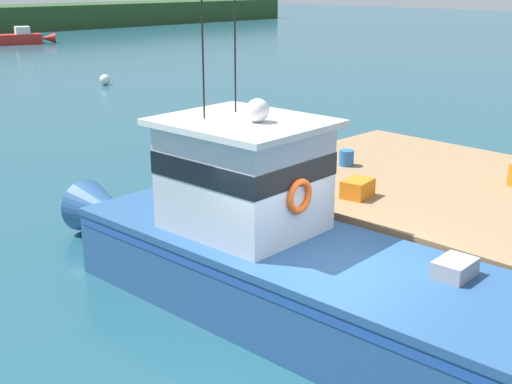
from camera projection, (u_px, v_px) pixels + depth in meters
name	position (u px, v px, depth m)	size (l,w,h in m)	color
ground_plane	(313.00, 333.00, 10.06)	(200.00, 200.00, 0.00)	#1E4C5B
dock	(477.00, 196.00, 12.95)	(6.00, 9.00, 1.20)	#4C3D2D
main_fishing_boat	(273.00, 250.00, 10.55)	(2.98, 9.89, 4.80)	#285184
crate_single_by_cleat	(358.00, 188.00, 12.42)	(0.60, 0.44, 0.33)	orange
crate_stack_mid_dock	(292.00, 157.00, 14.56)	(0.60, 0.44, 0.34)	#9E9EA3
bait_bucket	(346.00, 158.00, 14.51)	(0.32, 0.32, 0.34)	#2866B2
moored_boat_far_left	(18.00, 38.00, 53.81)	(5.50, 2.75, 1.38)	red
mooring_buoy_spare_mooring	(105.00, 80.00, 33.38)	(0.52, 0.52, 0.52)	silver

